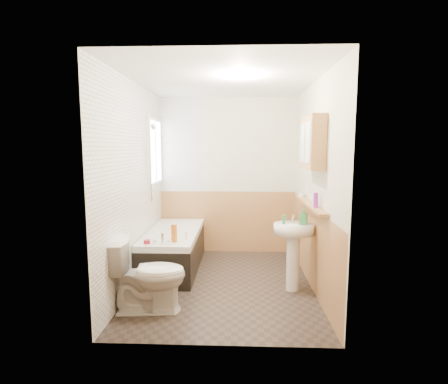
{
  "coord_description": "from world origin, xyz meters",
  "views": [
    {
      "loc": [
        0.18,
        -4.24,
        1.71
      ],
      "look_at": [
        0.0,
        0.15,
        1.15
      ],
      "focal_mm": 28.0,
      "sensor_mm": 36.0,
      "label": 1
    }
  ],
  "objects": [
    {
      "name": "wall_right",
      "position": [
        1.11,
        0.0,
        1.25
      ],
      "size": [
        0.02,
        2.8,
        2.5
      ],
      "primitive_type": "cube",
      "color": "beige",
      "rests_on": "ground"
    },
    {
      "name": "wall_front",
      "position": [
        0.0,
        -1.41,
        1.25
      ],
      "size": [
        2.2,
        0.02,
        2.5
      ],
      "primitive_type": "cube",
      "color": "beige",
      "rests_on": "ground"
    },
    {
      "name": "wall_left",
      "position": [
        -1.11,
        0.0,
        1.25
      ],
      "size": [
        0.02,
        2.8,
        2.5
      ],
      "primitive_type": "cube",
      "color": "beige",
      "rests_on": "ground"
    },
    {
      "name": "tile_cladding_left",
      "position": [
        -1.09,
        0.0,
        1.25
      ],
      "size": [
        0.01,
        2.8,
        2.5
      ],
      "primitive_type": "cube",
      "color": "white",
      "rests_on": "wall_left"
    },
    {
      "name": "bathtub",
      "position": [
        -0.73,
        0.54,
        0.29
      ],
      "size": [
        0.7,
        1.64,
        0.69
      ],
      "color": "black",
      "rests_on": "floor"
    },
    {
      "name": "clear_bottle",
      "position": [
        0.72,
        -0.19,
        0.87
      ],
      "size": [
        0.05,
        0.05,
        0.11
      ],
      "primitive_type": "cylinder",
      "rotation": [
        0.0,
        0.0,
        -0.24
      ],
      "color": "#388447",
      "rests_on": "sink"
    },
    {
      "name": "window",
      "position": [
        -1.06,
        0.95,
        1.65
      ],
      "size": [
        0.03,
        0.79,
        0.99
      ],
      "color": "white",
      "rests_on": "wall_left"
    },
    {
      "name": "sink",
      "position": [
        0.84,
        -0.16,
        0.58
      ],
      "size": [
        0.48,
        0.39,
        0.92
      ],
      "rotation": [
        0.0,
        0.0,
        0.04
      ],
      "color": "white",
      "rests_on": "floor"
    },
    {
      "name": "floor",
      "position": [
        0.0,
        0.0,
        0.0
      ],
      "size": [
        2.8,
        2.8,
        0.0
      ],
      "primitive_type": "plane",
      "color": "black",
      "rests_on": "ground"
    },
    {
      "name": "pine_shelf",
      "position": [
        1.04,
        -0.05,
        1.03
      ],
      "size": [
        0.1,
        1.44,
        0.03
      ],
      "primitive_type": "cube",
      "color": "#B47E49",
      "rests_on": "wall_right"
    },
    {
      "name": "toilet",
      "position": [
        -0.76,
        -0.76,
        0.39
      ],
      "size": [
        0.83,
        0.52,
        0.78
      ],
      "primitive_type": "imported",
      "rotation": [
        0.0,
        0.0,
        1.67
      ],
      "color": "white",
      "rests_on": "floor"
    },
    {
      "name": "wainscot_back",
      "position": [
        0.0,
        1.39,
        0.5
      ],
      "size": [
        2.2,
        0.01,
        1.0
      ],
      "primitive_type": "cube",
      "color": "#B47E49",
      "rests_on": "wall_back"
    },
    {
      "name": "medicine_cabinet",
      "position": [
        1.01,
        -0.23,
        1.77
      ],
      "size": [
        0.17,
        0.66,
        0.6
      ],
      "color": "#B47E49",
      "rests_on": "wall_right"
    },
    {
      "name": "green_bottle",
      "position": [
        1.04,
        -0.27,
        1.15
      ],
      "size": [
        0.05,
        0.05,
        0.2
      ],
      "primitive_type": "cone",
      "rotation": [
        0.0,
        0.0,
        -0.24
      ],
      "color": "silver",
      "rests_on": "pine_shelf"
    },
    {
      "name": "wall_back",
      "position": [
        0.0,
        1.41,
        1.25
      ],
      "size": [
        2.2,
        0.02,
        2.5
      ],
      "primitive_type": "cube",
      "color": "beige",
      "rests_on": "ground"
    },
    {
      "name": "shower_riser",
      "position": [
        -1.04,
        0.6,
        1.68
      ],
      "size": [
        0.11,
        0.08,
        1.25
      ],
      "color": "silver",
      "rests_on": "wall_left"
    },
    {
      "name": "orange_bottle",
      "position": [
        -0.48,
        0.07,
        0.6
      ],
      "size": [
        0.04,
        0.04,
        0.09
      ],
      "primitive_type": "cylinder",
      "rotation": [
        0.0,
        0.0,
        0.43
      ],
      "color": "silver",
      "rests_on": "bathtub"
    },
    {
      "name": "black_jar",
      "position": [
        1.04,
        0.48,
        1.07
      ],
      "size": [
        0.1,
        0.1,
        0.05
      ],
      "primitive_type": "cylinder",
      "rotation": [
        0.0,
        0.0,
        -0.31
      ],
      "color": "silver",
      "rests_on": "pine_shelf"
    },
    {
      "name": "blue_gel",
      "position": [
        -0.61,
        -0.07,
        0.66
      ],
      "size": [
        0.07,
        0.06,
        0.22
      ],
      "primitive_type": "cube",
      "rotation": [
        0.0,
        0.0,
        -0.35
      ],
      "color": "orange",
      "rests_on": "bathtub"
    },
    {
      "name": "wainscot_right",
      "position": [
        1.09,
        0.0,
        0.5
      ],
      "size": [
        0.01,
        2.8,
        1.0
      ],
      "primitive_type": "cube",
      "color": "#B47E49",
      "rests_on": "wall_right"
    },
    {
      "name": "ceiling",
      "position": [
        0.0,
        0.0,
        2.5
      ],
      "size": [
        2.8,
        2.8,
        0.0
      ],
      "primitive_type": "plane",
      "rotation": [
        3.14,
        0.0,
        0.0
      ],
      "color": "white",
      "rests_on": "ground"
    },
    {
      "name": "soap_bottle",
      "position": [
        0.94,
        -0.2,
        0.86
      ],
      "size": [
        0.15,
        0.21,
        0.09
      ],
      "primitive_type": "imported",
      "rotation": [
        0.0,
        0.0,
        -0.38
      ],
      "color": "#388447",
      "rests_on": "sink"
    },
    {
      "name": "cream_jar",
      "position": [
        -0.93,
        -0.15,
        0.57
      ],
      "size": [
        0.1,
        0.1,
        0.05
      ],
      "primitive_type": "cylinder",
      "rotation": [
        0.0,
        0.0,
        -0.39
      ],
      "color": "maroon",
      "rests_on": "bathtub"
    },
    {
      "name": "foam_can",
      "position": [
        1.04,
        -0.38,
        1.13
      ],
      "size": [
        0.06,
        0.06,
        0.17
      ],
      "primitive_type": "cylinder",
      "rotation": [
        0.0,
        0.0,
        0.24
      ],
      "color": "purple",
      "rests_on": "pine_shelf"
    },
    {
      "name": "wainscot_front",
      "position": [
        0.0,
        -1.39,
        0.5
      ],
      "size": [
        2.2,
        0.01,
        1.0
      ],
      "primitive_type": "cube",
      "color": "#B47E49",
      "rests_on": "wall_front"
    },
    {
      "name": "tile_return_back",
      "position": [
        -0.73,
        1.39,
        1.75
      ],
      "size": [
        0.75,
        0.01,
        1.5
      ],
      "primitive_type": "cube",
      "color": "white",
      "rests_on": "wall_back"
    }
  ]
}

